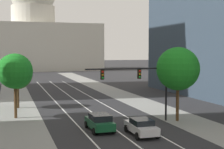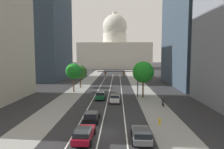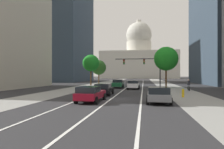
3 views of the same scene
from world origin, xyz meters
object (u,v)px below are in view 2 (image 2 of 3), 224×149
(capitol_building, at_px, (115,50))
(street_tree_near_left, at_px, (74,71))
(cyclist, at_px, (163,102))
(car_black, at_px, (92,116))
(car_crimson, at_px, (84,134))
(fire_hydrant, at_px, (160,121))
(street_tree_far_right, at_px, (143,72))
(car_green, at_px, (100,95))
(street_tree_mid_left, at_px, (80,72))
(traffic_signal_mast, at_px, (124,77))
(car_white, at_px, (115,98))
(car_gray, at_px, (142,134))

(capitol_building, bearing_deg, street_tree_near_left, -95.30)
(cyclist, bearing_deg, car_black, 127.74)
(car_crimson, distance_m, fire_hydrant, 10.36)
(capitol_building, distance_m, street_tree_far_right, 100.45)
(capitol_building, xyz_separation_m, car_green, (-1.50, -101.80, -11.83))
(street_tree_mid_left, bearing_deg, car_green, -65.66)
(capitol_building, height_order, car_black, capitol_building)
(car_green, distance_m, traffic_signal_mast, 6.50)
(street_tree_near_left, xyz_separation_m, street_tree_mid_left, (0.42, 6.66, -0.79))
(fire_hydrant, bearing_deg, car_white, 115.38)
(capitol_building, xyz_separation_m, cyclist, (9.92, -107.37, -11.80))
(car_green, relative_size, street_tree_near_left, 0.61)
(car_green, xyz_separation_m, car_crimson, (-0.01, -20.39, -0.07))
(fire_hydrant, distance_m, street_tree_far_right, 17.74)
(car_white, relative_size, car_crimson, 0.90)
(capitol_building, relative_size, car_white, 11.26)
(capitol_building, bearing_deg, cyclist, -84.72)
(car_green, height_order, cyclist, cyclist)
(capitol_building, xyz_separation_m, car_black, (-1.50, -115.93, -11.93))
(capitol_building, height_order, street_tree_far_right, capitol_building)
(cyclist, distance_m, street_tree_far_right, 9.11)
(car_gray, bearing_deg, car_crimson, 91.75)
(traffic_signal_mast, bearing_deg, car_black, -106.56)
(traffic_signal_mast, relative_size, street_tree_far_right, 1.14)
(car_gray, relative_size, street_tree_near_left, 0.63)
(car_crimson, xyz_separation_m, street_tree_far_right, (8.85, 22.28, 4.66))
(car_gray, bearing_deg, cyclist, -18.64)
(car_green, relative_size, street_tree_far_right, 0.56)
(car_black, bearing_deg, cyclist, -53.11)
(car_white, distance_m, car_crimson, 17.99)
(car_green, distance_m, street_tree_mid_left, 16.76)
(capitol_building, xyz_separation_m, street_tree_near_left, (-8.68, -93.52, -7.58))
(traffic_signal_mast, bearing_deg, car_white, -110.83)
(car_white, relative_size, car_black, 1.03)
(car_gray, xyz_separation_m, street_tree_near_left, (-13.16, 28.66, 4.32))
(car_gray, xyz_separation_m, fire_hydrant, (2.94, 5.22, -0.29))
(car_gray, xyz_separation_m, car_crimson, (-5.99, -0.02, -0.00))
(car_black, relative_size, cyclist, 2.42)
(car_black, relative_size, street_tree_mid_left, 0.67)
(street_tree_far_right, bearing_deg, capitol_building, 94.21)
(cyclist, bearing_deg, capitol_building, 6.17)
(fire_hydrant, height_order, street_tree_near_left, street_tree_near_left)
(car_crimson, bearing_deg, car_green, 1.57)
(car_crimson, distance_m, street_tree_far_right, 24.43)
(car_black, relative_size, fire_hydrant, 4.57)
(car_crimson, bearing_deg, car_black, 1.54)
(street_tree_mid_left, bearing_deg, car_gray, -70.16)
(car_white, relative_size, cyclist, 2.48)
(cyclist, height_order, street_tree_far_right, street_tree_far_right)
(car_gray, height_order, traffic_signal_mast, traffic_signal_mast)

